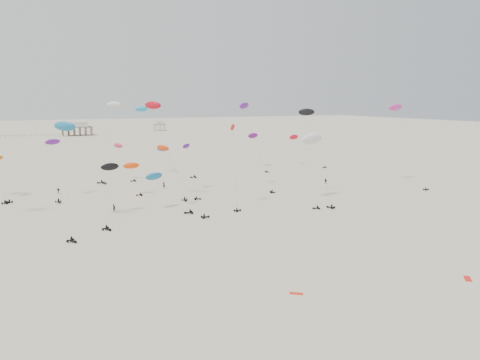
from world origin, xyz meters
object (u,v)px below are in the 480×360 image
pavilion_main (77,130)px  rig_4 (55,161)px  pavilion_small (160,126)px  rig_9 (172,157)px  rig_0 (161,129)px  spectator_0 (114,211)px

pavilion_main → rig_4: 234.23m
pavilion_small → rig_9: rig_9 is taller
pavilion_main → pavilion_small: pavilion_main is taller
pavilion_small → rig_0: 285.96m
rig_0 → spectator_0: 23.97m
rig_4 → pavilion_small: bearing=-119.0°
pavilion_small → rig_9: bearing=-104.3°
pavilion_main → rig_9: rig_9 is taller
pavilion_small → rig_9: 243.18m
pavilion_main → rig_4: bearing=-97.2°
pavilion_small → pavilion_main: bearing=-156.8°
pavilion_main → rig_9: (10.00, -205.65, 2.02)m
rig_9 → pavilion_main: bearing=14.0°
pavilion_main → spectator_0: bearing=-94.1°
rig_0 → rig_9: size_ratio=1.54×
pavilion_small → rig_0: bearing=-105.1°
pavilion_small → rig_0: rig_0 is taller
rig_0 → rig_9: bearing=-102.5°
pavilion_main → spectator_0: pavilion_main is taller
pavilion_main → rig_0: bearing=-91.0°
pavilion_small → spectator_0: size_ratio=4.28×
rig_0 → rig_4: size_ratio=1.60×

